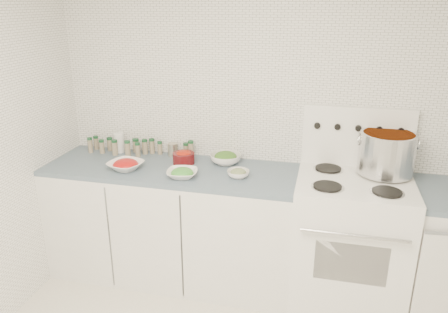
% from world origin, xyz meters
% --- Properties ---
extents(room_walls, '(3.54, 3.04, 2.52)m').
position_xyz_m(room_walls, '(0.00, 0.00, 1.56)').
color(room_walls, white).
rests_on(room_walls, ground).
extents(counter_left, '(1.85, 0.62, 0.90)m').
position_xyz_m(counter_left, '(-0.82, 1.19, 0.45)').
color(counter_left, white).
rests_on(counter_left, ground).
extents(stove, '(0.76, 0.70, 1.36)m').
position_xyz_m(stove, '(0.48, 1.19, 0.50)').
color(stove, white).
rests_on(stove, ground).
extents(stock_pot, '(0.39, 0.37, 0.28)m').
position_xyz_m(stock_pot, '(0.67, 1.33, 1.10)').
color(stock_pot, silver).
rests_on(stock_pot, stove).
extents(bowl_tomato, '(0.30, 0.30, 0.08)m').
position_xyz_m(bowl_tomato, '(-1.13, 1.08, 0.93)').
color(bowl_tomato, white).
rests_on(bowl_tomato, counter_left).
extents(bowl_snowpea, '(0.24, 0.24, 0.07)m').
position_xyz_m(bowl_snowpea, '(-0.68, 1.03, 0.93)').
color(bowl_snowpea, white).
rests_on(bowl_snowpea, counter_left).
extents(bowl_broccoli, '(0.28, 0.28, 0.09)m').
position_xyz_m(bowl_broccoli, '(-0.45, 1.37, 0.94)').
color(bowl_broccoli, white).
rests_on(bowl_broccoli, counter_left).
extents(bowl_zucchini, '(0.18, 0.18, 0.06)m').
position_xyz_m(bowl_zucchini, '(-0.30, 1.13, 0.93)').
color(bowl_zucchini, white).
rests_on(bowl_zucchini, counter_left).
extents(bowl_pepper, '(0.17, 0.17, 0.10)m').
position_xyz_m(bowl_pepper, '(-0.76, 1.30, 0.95)').
color(bowl_pepper, '#500D10').
rests_on(bowl_pepper, counter_left).
extents(salt_canister, '(0.10, 0.10, 0.16)m').
position_xyz_m(salt_canister, '(-1.34, 1.42, 0.98)').
color(salt_canister, white).
rests_on(salt_canister, counter_left).
extents(tin_can, '(0.09, 0.09, 0.10)m').
position_xyz_m(tin_can, '(-0.90, 1.44, 0.95)').
color(tin_can, '#B0AA95').
rests_on(tin_can, counter_left).
extents(spice_cluster, '(0.86, 0.16, 0.14)m').
position_xyz_m(spice_cluster, '(-1.20, 1.41, 0.96)').
color(spice_cluster, gray).
rests_on(spice_cluster, counter_left).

